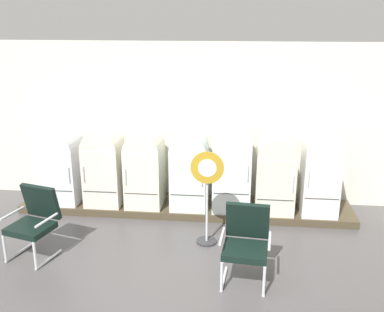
{
  "coord_description": "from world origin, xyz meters",
  "views": [
    {
      "loc": [
        0.93,
        -4.42,
        3.45
      ],
      "look_at": [
        0.15,
        2.75,
        1.14
      ],
      "focal_mm": 41.59,
      "sensor_mm": 36.0,
      "label": 1
    }
  ],
  "objects_px": {
    "refrigerator_4": "(232,164)",
    "refrigerator_5": "(275,172)",
    "refrigerator_3": "(189,167)",
    "refrigerator_2": "(145,166)",
    "armchair_left": "(35,218)",
    "refrigerator_0": "(60,163)",
    "refrigerator_1": "(104,165)",
    "armchair_right": "(246,240)",
    "sign_stand": "(207,197)",
    "refrigerator_6": "(321,169)"
  },
  "relations": [
    {
      "from": "refrigerator_3",
      "to": "refrigerator_5",
      "type": "height_order",
      "value": "refrigerator_3"
    },
    {
      "from": "refrigerator_0",
      "to": "refrigerator_3",
      "type": "height_order",
      "value": "refrigerator_3"
    },
    {
      "from": "armchair_right",
      "to": "refrigerator_5",
      "type": "bearing_deg",
      "value": 75.85
    },
    {
      "from": "refrigerator_2",
      "to": "refrigerator_0",
      "type": "bearing_deg",
      "value": -179.76
    },
    {
      "from": "refrigerator_5",
      "to": "armchair_right",
      "type": "distance_m",
      "value": 2.1
    },
    {
      "from": "refrigerator_2",
      "to": "armchair_left",
      "type": "bearing_deg",
      "value": -126.94
    },
    {
      "from": "refrigerator_6",
      "to": "sign_stand",
      "type": "bearing_deg",
      "value": -150.26
    },
    {
      "from": "refrigerator_2",
      "to": "armchair_left",
      "type": "relative_size",
      "value": 1.31
    },
    {
      "from": "refrigerator_4",
      "to": "refrigerator_5",
      "type": "height_order",
      "value": "refrigerator_4"
    },
    {
      "from": "refrigerator_5",
      "to": "armchair_right",
      "type": "bearing_deg",
      "value": -104.15
    },
    {
      "from": "refrigerator_1",
      "to": "refrigerator_2",
      "type": "distance_m",
      "value": 0.74
    },
    {
      "from": "refrigerator_1",
      "to": "armchair_right",
      "type": "distance_m",
      "value": 3.24
    },
    {
      "from": "refrigerator_0",
      "to": "refrigerator_4",
      "type": "height_order",
      "value": "refrigerator_4"
    },
    {
      "from": "refrigerator_2",
      "to": "armchair_left",
      "type": "height_order",
      "value": "refrigerator_2"
    },
    {
      "from": "refrigerator_4",
      "to": "refrigerator_5",
      "type": "bearing_deg",
      "value": 2.96
    },
    {
      "from": "refrigerator_0",
      "to": "armchair_left",
      "type": "distance_m",
      "value": 1.75
    },
    {
      "from": "armchair_left",
      "to": "armchair_right",
      "type": "relative_size",
      "value": 1.0
    },
    {
      "from": "refrigerator_3",
      "to": "refrigerator_4",
      "type": "relative_size",
      "value": 0.88
    },
    {
      "from": "refrigerator_0",
      "to": "refrigerator_1",
      "type": "height_order",
      "value": "refrigerator_1"
    },
    {
      "from": "refrigerator_1",
      "to": "refrigerator_5",
      "type": "height_order",
      "value": "refrigerator_1"
    },
    {
      "from": "refrigerator_0",
      "to": "refrigerator_3",
      "type": "bearing_deg",
      "value": -0.06
    },
    {
      "from": "refrigerator_3",
      "to": "refrigerator_5",
      "type": "bearing_deg",
      "value": -0.21
    },
    {
      "from": "refrigerator_1",
      "to": "refrigerator_5",
      "type": "distance_m",
      "value": 3.05
    },
    {
      "from": "refrigerator_1",
      "to": "refrigerator_4",
      "type": "relative_size",
      "value": 0.87
    },
    {
      "from": "refrigerator_5",
      "to": "refrigerator_6",
      "type": "height_order",
      "value": "refrigerator_6"
    },
    {
      "from": "armchair_right",
      "to": "refrigerator_1",
      "type": "bearing_deg",
      "value": 141.84
    },
    {
      "from": "refrigerator_2",
      "to": "refrigerator_6",
      "type": "height_order",
      "value": "refrigerator_6"
    },
    {
      "from": "refrigerator_3",
      "to": "refrigerator_6",
      "type": "bearing_deg",
      "value": -0.68
    },
    {
      "from": "armchair_left",
      "to": "sign_stand",
      "type": "xyz_separation_m",
      "value": [
        2.49,
        0.61,
        0.2
      ]
    },
    {
      "from": "refrigerator_1",
      "to": "refrigerator_4",
      "type": "height_order",
      "value": "refrigerator_4"
    },
    {
      "from": "refrigerator_1",
      "to": "armchair_left",
      "type": "distance_m",
      "value": 1.79
    },
    {
      "from": "refrigerator_4",
      "to": "refrigerator_6",
      "type": "relative_size",
      "value": 1.06
    },
    {
      "from": "refrigerator_1",
      "to": "armchair_left",
      "type": "xyz_separation_m",
      "value": [
        -0.55,
        -1.68,
        -0.28
      ]
    },
    {
      "from": "refrigerator_3",
      "to": "refrigerator_0",
      "type": "bearing_deg",
      "value": 179.94
    },
    {
      "from": "refrigerator_5",
      "to": "refrigerator_1",
      "type": "bearing_deg",
      "value": -179.59
    },
    {
      "from": "refrigerator_6",
      "to": "armchair_left",
      "type": "relative_size",
      "value": 1.43
    },
    {
      "from": "refrigerator_4",
      "to": "refrigerator_6",
      "type": "height_order",
      "value": "refrigerator_4"
    },
    {
      "from": "refrigerator_2",
      "to": "refrigerator_3",
      "type": "height_order",
      "value": "refrigerator_3"
    },
    {
      "from": "refrigerator_1",
      "to": "refrigerator_4",
      "type": "distance_m",
      "value": 2.3
    },
    {
      "from": "refrigerator_5",
      "to": "refrigerator_3",
      "type": "bearing_deg",
      "value": 179.79
    },
    {
      "from": "refrigerator_0",
      "to": "sign_stand",
      "type": "distance_m",
      "value": 2.98
    },
    {
      "from": "refrigerator_1",
      "to": "refrigerator_2",
      "type": "bearing_deg",
      "value": 2.83
    },
    {
      "from": "refrigerator_1",
      "to": "sign_stand",
      "type": "height_order",
      "value": "refrigerator_1"
    },
    {
      "from": "refrigerator_0",
      "to": "refrigerator_5",
      "type": "relative_size",
      "value": 1.02
    },
    {
      "from": "armchair_left",
      "to": "refrigerator_2",
      "type": "bearing_deg",
      "value": 53.06
    },
    {
      "from": "armchair_left",
      "to": "armchair_right",
      "type": "xyz_separation_m",
      "value": [
        3.09,
        -0.32,
        0.0
      ]
    },
    {
      "from": "refrigerator_3",
      "to": "refrigerator_6",
      "type": "relative_size",
      "value": 0.93
    },
    {
      "from": "refrigerator_1",
      "to": "refrigerator_4",
      "type": "bearing_deg",
      "value": -0.41
    },
    {
      "from": "refrigerator_3",
      "to": "refrigerator_5",
      "type": "xyz_separation_m",
      "value": [
        1.5,
        -0.01,
        -0.03
      ]
    },
    {
      "from": "refrigerator_0",
      "to": "armchair_left",
      "type": "relative_size",
      "value": 1.32
    }
  ]
}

